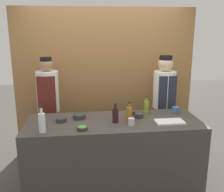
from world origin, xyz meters
The scene contains 17 objects.
ground_plane centered at (0.00, 0.00, 0.00)m, with size 14.00×14.00×0.00m, color #4C4742.
cabinet_wall centered at (0.00, 1.19, 1.20)m, with size 2.89×0.18×2.40m.
counter centered at (0.00, 0.00, 0.48)m, with size 2.18×0.80×0.96m.
sauce_bowl_green centered at (-0.39, -0.25, 0.98)m, with size 0.13×0.13×0.04m.
sauce_bowl_purple centered at (0.34, 0.09, 0.99)m, with size 0.12×0.12×0.06m.
sauce_bowl_yellow centered at (-0.64, 0.05, 0.99)m, with size 0.14×0.14×0.05m.
sauce_bowl_brown centered at (-0.42, 0.15, 0.99)m, with size 0.16×0.16×0.06m.
sauce_bowl_orange centered at (0.27, 0.25, 0.98)m, with size 0.12×0.12×0.04m.
cutting_board centered at (0.68, -0.13, 0.97)m, with size 0.35×0.20×0.02m.
bottle_clear centered at (-0.83, -0.27, 1.08)m, with size 0.07×0.07×0.31m.
bottle_wine centered at (0.02, -0.05, 1.05)m, with size 0.07×0.07×0.24m.
bottle_amber centered at (0.19, -0.02, 1.06)m, with size 0.07×0.07×0.25m.
bottle_oil centered at (0.48, 0.26, 1.05)m, with size 0.07×0.07×0.24m.
cup_steel centered at (0.19, -0.19, 1.00)m, with size 0.08×0.08×0.09m.
cup_blue centered at (0.87, 0.21, 1.00)m, with size 0.09×0.09×0.09m.
chef_left centered at (-0.88, 0.75, 0.92)m, with size 0.32×0.32×1.68m.
chef_right centered at (0.88, 0.75, 0.93)m, with size 0.34×0.34×1.68m.
Camera 1 is at (-0.37, -3.06, 2.09)m, focal length 42.00 mm.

